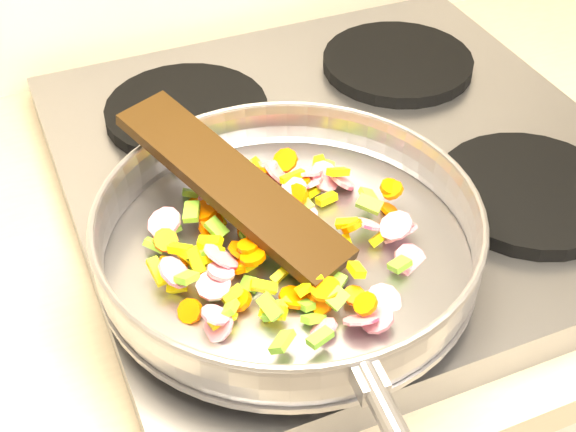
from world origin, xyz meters
name	(u,v)px	position (x,y,z in m)	size (l,w,h in m)	color
cooktop	(346,169)	(-0.70, 1.67, 0.92)	(0.60, 0.60, 0.04)	#939399
grate_fl	(278,267)	(-0.84, 1.52, 0.95)	(0.19, 0.19, 0.02)	black
grate_fr	(529,192)	(-0.56, 1.52, 0.95)	(0.19, 0.19, 0.02)	black
grate_bl	(187,111)	(-0.84, 1.81, 0.95)	(0.19, 0.19, 0.02)	black
grate_br	(398,63)	(-0.56, 1.81, 0.95)	(0.19, 0.19, 0.02)	black
saute_pan	(289,233)	(-0.83, 1.53, 0.99)	(0.39, 0.56, 0.06)	#9E9EA5
vegetable_heap	(277,234)	(-0.83, 1.54, 0.98)	(0.26, 0.26, 0.05)	#6DB12A
wooden_spatula	(232,184)	(-0.86, 1.59, 1.01)	(0.26, 0.06, 0.01)	black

